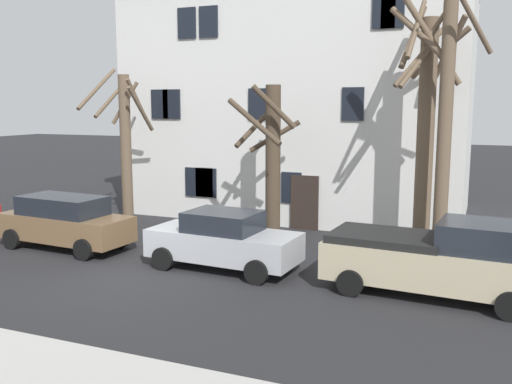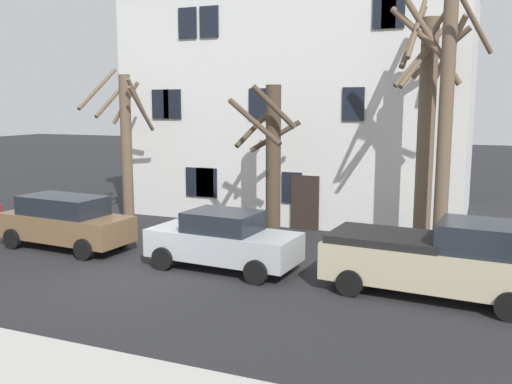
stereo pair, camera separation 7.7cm
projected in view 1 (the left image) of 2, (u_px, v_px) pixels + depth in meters
ground_plane at (126, 279)px, 15.36m from camera, size 120.00×120.00×0.00m
building_main at (303, 84)px, 24.82m from camera, size 14.66×8.34×11.23m
tree_bare_near at (125, 142)px, 21.92m from camera, size 2.19×2.55×6.27m
tree_bare_mid at (271, 158)px, 19.17m from camera, size 2.36×2.69×5.44m
tree_bare_far at (426, 122)px, 17.80m from camera, size 2.40×2.45×8.01m
tree_bare_end at (442, 119)px, 16.56m from camera, size 2.80×2.79×8.28m
car_brown_wagon at (65, 221)px, 18.57m from camera, size 4.72×2.20×1.77m
car_silver_sedan at (223, 240)px, 16.25m from camera, size 4.56×2.23×1.71m
pickup_truck_beige at (436, 259)px, 13.93m from camera, size 5.56×2.54×1.98m
bicycle_leaning at (78, 216)px, 22.26m from camera, size 1.72×0.40×1.03m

